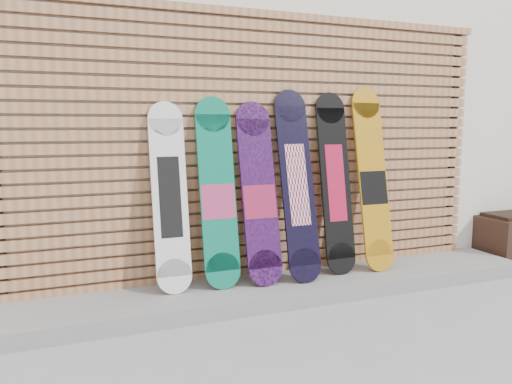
{
  "coord_description": "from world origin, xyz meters",
  "views": [
    {
      "loc": [
        -1.75,
        -2.89,
        1.38
      ],
      "look_at": [
        -0.31,
        0.75,
        0.85
      ],
      "focal_mm": 35.0,
      "sensor_mm": 36.0,
      "label": 1
    }
  ],
  "objects_px": {
    "snowboard_0": "(170,197)",
    "snowboard_5": "(373,180)",
    "snowboard_3": "(297,185)",
    "snowboard_1": "(218,194)",
    "snowboard_4": "(335,183)",
    "snowboard_2": "(259,194)"
  },
  "relations": [
    {
      "from": "snowboard_1",
      "to": "snowboard_2",
      "type": "bearing_deg",
      "value": -4.88
    },
    {
      "from": "snowboard_1",
      "to": "snowboard_3",
      "type": "bearing_deg",
      "value": -3.94
    },
    {
      "from": "snowboard_3",
      "to": "snowboard_5",
      "type": "height_order",
      "value": "snowboard_5"
    },
    {
      "from": "snowboard_0",
      "to": "snowboard_2",
      "type": "height_order",
      "value": "snowboard_2"
    },
    {
      "from": "snowboard_1",
      "to": "snowboard_5",
      "type": "height_order",
      "value": "snowboard_5"
    },
    {
      "from": "snowboard_3",
      "to": "snowboard_4",
      "type": "xyz_separation_m",
      "value": [
        0.39,
        0.05,
        -0.01
      ]
    },
    {
      "from": "snowboard_1",
      "to": "snowboard_2",
      "type": "relative_size",
      "value": 1.02
    },
    {
      "from": "snowboard_0",
      "to": "snowboard_1",
      "type": "distance_m",
      "value": 0.37
    },
    {
      "from": "snowboard_3",
      "to": "snowboard_5",
      "type": "distance_m",
      "value": 0.74
    },
    {
      "from": "snowboard_2",
      "to": "snowboard_5",
      "type": "bearing_deg",
      "value": 0.16
    },
    {
      "from": "snowboard_3",
      "to": "snowboard_0",
      "type": "bearing_deg",
      "value": 176.53
    },
    {
      "from": "snowboard_4",
      "to": "snowboard_3",
      "type": "bearing_deg",
      "value": -173.11
    },
    {
      "from": "snowboard_0",
      "to": "snowboard_5",
      "type": "bearing_deg",
      "value": -1.38
    },
    {
      "from": "snowboard_1",
      "to": "snowboard_3",
      "type": "distance_m",
      "value": 0.67
    },
    {
      "from": "snowboard_2",
      "to": "snowboard_3",
      "type": "height_order",
      "value": "snowboard_3"
    },
    {
      "from": "snowboard_2",
      "to": "snowboard_3",
      "type": "bearing_deg",
      "value": -2.98
    },
    {
      "from": "snowboard_0",
      "to": "snowboard_3",
      "type": "relative_size",
      "value": 0.93
    },
    {
      "from": "snowboard_2",
      "to": "snowboard_4",
      "type": "xyz_separation_m",
      "value": [
        0.72,
        0.03,
        0.06
      ]
    },
    {
      "from": "snowboard_5",
      "to": "snowboard_0",
      "type": "bearing_deg",
      "value": 178.62
    },
    {
      "from": "snowboard_0",
      "to": "snowboard_4",
      "type": "xyz_separation_m",
      "value": [
        1.42,
        -0.02,
        0.05
      ]
    },
    {
      "from": "snowboard_4",
      "to": "snowboard_2",
      "type": "bearing_deg",
      "value": -177.64
    },
    {
      "from": "snowboard_0",
      "to": "snowboard_2",
      "type": "bearing_deg",
      "value": -3.7
    }
  ]
}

